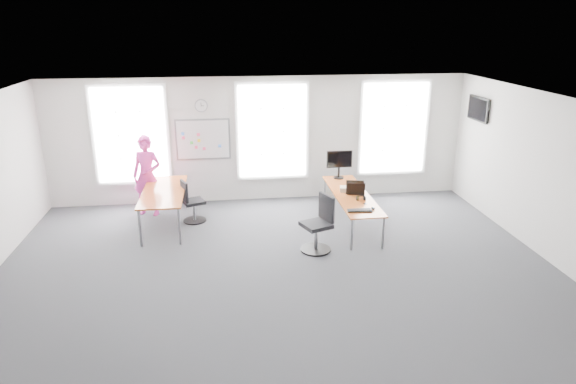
{
  "coord_description": "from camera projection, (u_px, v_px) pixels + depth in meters",
  "views": [
    {
      "loc": [
        -0.88,
        -8.05,
        4.28
      ],
      "look_at": [
        0.32,
        1.2,
        1.1
      ],
      "focal_mm": 32.0,
      "sensor_mm": 36.0,
      "label": 1
    }
  ],
  "objects": [
    {
      "name": "window_right",
      "position": [
        393.0,
        128.0,
        12.63
      ],
      "size": [
        1.6,
        0.06,
        2.2
      ],
      "primitive_type": "cube",
      "color": "silver",
      "rests_on": "wall_back"
    },
    {
      "name": "lens_cap",
      "position": [
        365.0,
        204.0,
        10.46
      ],
      "size": [
        0.09,
        0.09,
        0.01
      ],
      "primitive_type": "cylinder",
      "rotation": [
        0.0,
        0.0,
        0.33
      ],
      "color": "black",
      "rests_on": "desk_right"
    },
    {
      "name": "mouse",
      "position": [
        373.0,
        208.0,
        10.16
      ],
      "size": [
        0.11,
        0.14,
        0.05
      ],
      "primitive_type": "ellipsoid",
      "rotation": [
        0.0,
        0.0,
        -0.32
      ],
      "color": "black",
      "rests_on": "desk_right"
    },
    {
      "name": "wall_clock",
      "position": [
        201.0,
        106.0,
        11.85
      ],
      "size": [
        0.3,
        0.04,
        0.3
      ],
      "primitive_type": "cylinder",
      "rotation": [
        1.57,
        0.0,
        0.0
      ],
      "color": "gray",
      "rests_on": "wall_back"
    },
    {
      "name": "monitor",
      "position": [
        339.0,
        162.0,
        12.0
      ],
      "size": [
        0.6,
        0.24,
        0.67
      ],
      "rotation": [
        0.0,
        0.0,
        0.01
      ],
      "color": "black",
      "rests_on": "desk_right"
    },
    {
      "name": "ceiling",
      "position": [
        278.0,
        103.0,
        8.08
      ],
      "size": [
        10.0,
        10.0,
        0.0
      ],
      "primitive_type": "plane",
      "rotation": [
        3.14,
        0.0,
        0.0
      ],
      "color": "silver",
      "rests_on": "ground"
    },
    {
      "name": "headphones",
      "position": [
        361.0,
        198.0,
        10.64
      ],
      "size": [
        0.19,
        0.1,
        0.11
      ],
      "rotation": [
        0.0,
        0.0,
        -0.1
      ],
      "color": "black",
      "rests_on": "desk_right"
    },
    {
      "name": "wall_front",
      "position": [
        326.0,
        330.0,
        4.81
      ],
      "size": [
        10.0,
        0.0,
        10.0
      ],
      "primitive_type": "plane",
      "rotation": [
        -1.57,
        0.0,
        0.0
      ],
      "color": "silver",
      "rests_on": "ground"
    },
    {
      "name": "wall_back",
      "position": [
        260.0,
        140.0,
        12.32
      ],
      "size": [
        10.0,
        0.0,
        10.0
      ],
      "primitive_type": "plane",
      "rotation": [
        1.57,
        0.0,
        0.0
      ],
      "color": "silver",
      "rests_on": "ground"
    },
    {
      "name": "window_mid",
      "position": [
        272.0,
        131.0,
        12.26
      ],
      "size": [
        1.6,
        0.06,
        2.2
      ],
      "primitive_type": "cube",
      "color": "silver",
      "rests_on": "wall_back"
    },
    {
      "name": "tv",
      "position": [
        479.0,
        109.0,
        11.72
      ],
      "size": [
        0.06,
        0.9,
        0.55
      ],
      "primitive_type": "cube",
      "color": "black",
      "rests_on": "wall_right"
    },
    {
      "name": "desk_right",
      "position": [
        351.0,
        196.0,
        11.04
      ],
      "size": [
        0.74,
        2.78,
        0.68
      ],
      "color": "#B64C1F",
      "rests_on": "ground"
    },
    {
      "name": "laptop_sleeve",
      "position": [
        355.0,
        188.0,
        10.93
      ],
      "size": [
        0.39,
        0.28,
        0.31
      ],
      "rotation": [
        0.0,
        0.0,
        -0.22
      ],
      "color": "black",
      "rests_on": "desk_right"
    },
    {
      "name": "person",
      "position": [
        147.0,
        176.0,
        11.51
      ],
      "size": [
        0.76,
        0.61,
        1.82
      ],
      "primitive_type": "imported",
      "rotation": [
        0.0,
        0.0,
        -0.29
      ],
      "color": "#E739A3",
      "rests_on": "ground"
    },
    {
      "name": "chair_left",
      "position": [
        191.0,
        204.0,
        11.22
      ],
      "size": [
        0.55,
        0.55,
        0.95
      ],
      "rotation": [
        0.0,
        0.0,
        1.93
      ],
      "color": "black",
      "rests_on": "ground"
    },
    {
      "name": "desk_left",
      "position": [
        164.0,
        194.0,
        10.9
      ],
      "size": [
        0.87,
        2.19,
        0.8
      ],
      "color": "#B64C1F",
      "rests_on": "ground"
    },
    {
      "name": "paper_stack",
      "position": [
        347.0,
        189.0,
        11.21
      ],
      "size": [
        0.33,
        0.27,
        0.1
      ],
      "primitive_type": "cube",
      "rotation": [
        0.0,
        0.0,
        -0.19
      ],
      "color": "beige",
      "rests_on": "desk_right"
    },
    {
      "name": "chair_right",
      "position": [
        319.0,
        227.0,
        9.82
      ],
      "size": [
        0.65,
        0.65,
        1.1
      ],
      "rotation": [
        0.0,
        0.0,
        -1.19
      ],
      "color": "black",
      "rests_on": "ground"
    },
    {
      "name": "window_left",
      "position": [
        131.0,
        135.0,
        11.86
      ],
      "size": [
        1.6,
        0.06,
        2.2
      ],
      "primitive_type": "cube",
      "color": "silver",
      "rests_on": "wall_back"
    },
    {
      "name": "floor",
      "position": [
        279.0,
        273.0,
        9.04
      ],
      "size": [
        10.0,
        10.0,
        0.0
      ],
      "primitive_type": "plane",
      "color": "#2A2A2E",
      "rests_on": "ground"
    },
    {
      "name": "wall_right",
      "position": [
        556.0,
        181.0,
        9.17
      ],
      "size": [
        0.0,
        10.0,
        10.0
      ],
      "primitive_type": "plane",
      "rotation": [
        1.57,
        0.0,
        -1.57
      ],
      "color": "silver",
      "rests_on": "ground"
    },
    {
      "name": "whiteboard",
      "position": [
        203.0,
        139.0,
        12.11
      ],
      "size": [
        1.2,
        0.03,
        0.9
      ],
      "primitive_type": "cube",
      "color": "silver",
      "rests_on": "wall_back"
    },
    {
      "name": "keyboard",
      "position": [
        360.0,
        211.0,
        10.06
      ],
      "size": [
        0.5,
        0.23,
        0.02
      ],
      "primitive_type": "cube",
      "rotation": [
        0.0,
        0.0,
        -0.13
      ],
      "color": "black",
      "rests_on": "desk_right"
    }
  ]
}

